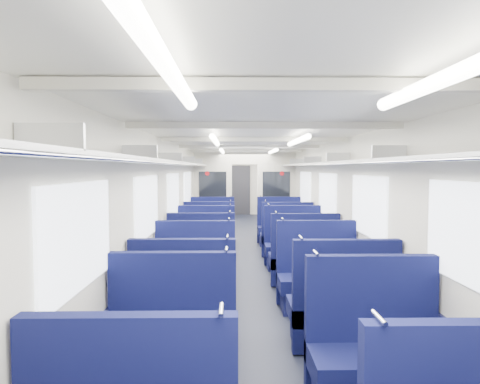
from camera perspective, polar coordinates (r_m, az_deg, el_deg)
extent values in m
cube|color=black|center=(8.34, 1.25, -9.88)|extent=(2.80, 18.00, 0.01)
cube|color=silver|center=(8.13, 1.27, 6.47)|extent=(2.80, 18.00, 0.01)
cube|color=beige|center=(8.22, -8.55, -1.80)|extent=(0.02, 18.00, 2.35)
cube|color=#101235|center=(8.33, -8.39, -7.46)|extent=(0.03, 17.90, 0.70)
cube|color=beige|center=(8.32, 10.95, -1.76)|extent=(0.02, 18.00, 2.35)
cube|color=#101235|center=(8.43, 10.78, -7.36)|extent=(0.03, 17.90, 0.70)
cube|color=beige|center=(17.13, 0.12, 0.86)|extent=(2.80, 0.02, 2.35)
cube|color=#B2B5BA|center=(8.16, -7.34, 3.76)|extent=(0.34, 17.40, 0.04)
cylinder|color=silver|center=(8.14, -6.08, 3.63)|extent=(0.02, 17.40, 0.02)
cube|color=#B2B5BA|center=(2.30, -24.37, 6.81)|extent=(0.34, 0.03, 0.14)
cube|color=#B2B5BA|center=(4.21, -13.45, 5.27)|extent=(0.34, 0.03, 0.14)
cube|color=#B2B5BA|center=(6.18, -9.42, 4.65)|extent=(0.34, 0.03, 0.14)
cube|color=#B2B5BA|center=(8.16, -7.34, 4.32)|extent=(0.34, 0.03, 0.14)
cube|color=#B2B5BA|center=(10.15, -6.08, 4.12)|extent=(0.34, 0.03, 0.14)
cube|color=#B2B5BA|center=(12.15, -5.23, 3.98)|extent=(0.34, 0.03, 0.14)
cube|color=#B2B5BA|center=(14.14, -4.62, 3.88)|extent=(0.34, 0.03, 0.14)
cube|color=#B2B5BA|center=(16.14, -4.16, 3.81)|extent=(0.34, 0.03, 0.14)
cube|color=#B2B5BA|center=(8.25, 9.78, 3.74)|extent=(0.34, 17.40, 0.04)
cylinder|color=silver|center=(8.22, 8.54, 3.61)|extent=(0.02, 17.40, 0.02)
cube|color=#B2B5BA|center=(4.39, 19.56, 5.09)|extent=(0.34, 0.03, 0.14)
cube|color=#B2B5BA|center=(6.30, 13.17, 4.58)|extent=(0.34, 0.03, 0.14)
cube|color=#B2B5BA|center=(8.26, 9.79, 4.29)|extent=(0.34, 0.03, 0.14)
cube|color=#B2B5BA|center=(10.23, 7.70, 4.10)|extent=(0.34, 0.03, 0.14)
cube|color=#B2B5BA|center=(12.21, 6.29, 3.97)|extent=(0.34, 0.03, 0.14)
cube|color=#B2B5BA|center=(14.19, 5.28, 3.88)|extent=(0.34, 0.03, 0.14)
cube|color=#B2B5BA|center=(16.18, 4.51, 3.81)|extent=(0.34, 0.03, 0.14)
cube|color=white|center=(3.14, -20.95, -5.68)|extent=(0.02, 1.30, 0.75)
cube|color=white|center=(5.34, -12.48, -1.92)|extent=(0.02, 1.30, 0.75)
cube|color=white|center=(7.60, -9.01, -0.36)|extent=(0.02, 1.30, 0.75)
cube|color=white|center=(9.88, -7.14, 0.48)|extent=(0.02, 1.30, 0.75)
cube|color=white|center=(12.67, -5.77, 1.10)|extent=(0.02, 1.30, 0.75)
cube|color=white|center=(14.96, -5.02, 1.43)|extent=(0.02, 1.30, 0.75)
cube|color=white|center=(3.40, 29.03, -5.19)|extent=(0.02, 1.30, 0.75)
cube|color=white|center=(5.50, 16.99, -1.84)|extent=(0.02, 1.30, 0.75)
cube|color=white|center=(7.71, 11.74, -0.34)|extent=(0.02, 1.30, 0.75)
cube|color=white|center=(9.97, 8.84, 0.49)|extent=(0.02, 1.30, 0.75)
cube|color=white|center=(12.73, 6.71, 1.11)|extent=(0.02, 1.30, 0.75)
cube|color=white|center=(15.01, 5.54, 1.44)|extent=(0.02, 1.30, 0.75)
cube|color=beige|center=(2.17, 7.52, 14.22)|extent=(2.70, 0.06, 0.06)
cube|color=beige|center=(4.14, 3.41, 9.00)|extent=(2.70, 0.06, 0.06)
cube|color=beige|center=(6.13, 1.99, 7.14)|extent=(2.70, 0.06, 0.06)
cube|color=beige|center=(8.13, 1.27, 6.19)|extent=(2.70, 0.06, 0.06)
cube|color=beige|center=(10.12, 0.84, 5.61)|extent=(2.70, 0.06, 0.06)
cube|color=beige|center=(12.12, 0.55, 5.23)|extent=(2.70, 0.06, 0.06)
cube|color=beige|center=(14.12, 0.34, 4.95)|extent=(2.70, 0.06, 0.06)
cube|color=beige|center=(16.12, 0.18, 4.74)|extent=(2.70, 0.06, 0.06)
cylinder|color=white|center=(1.67, -9.54, 15.81)|extent=(0.07, 1.60, 0.07)
cylinder|color=white|center=(5.63, -3.39, 6.97)|extent=(0.07, 1.60, 0.07)
cylinder|color=white|center=(9.12, -2.44, 5.55)|extent=(0.07, 1.60, 0.07)
cylinder|color=white|center=(13.62, -1.94, 4.80)|extent=(0.07, 1.60, 0.07)
cylinder|color=white|center=(1.86, 27.50, 14.17)|extent=(0.07, 1.60, 0.07)
cylinder|color=white|center=(5.69, 7.83, 6.91)|extent=(0.07, 1.60, 0.07)
cylinder|color=white|center=(9.16, 4.49, 5.54)|extent=(0.07, 1.60, 0.07)
cylinder|color=white|center=(13.64, 2.70, 4.80)|extent=(0.07, 1.60, 0.07)
cube|color=black|center=(17.08, 0.12, 0.26)|extent=(0.75, 0.06, 2.00)
cube|color=beige|center=(11.60, -3.71, -0.30)|extent=(1.05, 0.08, 2.35)
cube|color=black|center=(11.54, -3.73, 0.80)|extent=(0.76, 0.02, 0.80)
cylinder|color=#B20B13|center=(11.53, -4.48, 2.54)|extent=(0.12, 0.01, 0.12)
cube|color=beige|center=(11.65, 4.92, -0.29)|extent=(1.05, 0.08, 2.35)
cube|color=black|center=(11.59, 4.95, 0.80)|extent=(0.76, 0.02, 0.80)
cylinder|color=#B20B13|center=(11.59, 5.70, 2.53)|extent=(0.12, 0.01, 0.12)
cube|color=beige|center=(11.57, 0.62, 4.65)|extent=(0.70, 0.08, 0.35)
cylinder|color=silver|center=(2.14, -2.55, -15.70)|extent=(0.02, 0.17, 0.02)
cylinder|color=silver|center=(2.14, 18.38, -15.90)|extent=(0.02, 0.17, 0.02)
cube|color=#0D1140|center=(3.69, -9.58, -21.13)|extent=(1.09, 0.57, 0.19)
cube|color=#0D0F35|center=(3.80, -9.55, -24.34)|extent=(1.00, 0.46, 0.28)
cube|color=#0D1140|center=(3.82, -9.07, -16.59)|extent=(1.09, 0.10, 1.16)
cylinder|color=silver|center=(3.63, -1.86, -7.80)|extent=(0.02, 0.17, 0.02)
cube|color=#0D1140|center=(3.69, 18.43, -21.25)|extent=(1.09, 0.57, 0.19)
cube|color=#0D1140|center=(3.81, 17.29, -16.75)|extent=(1.09, 0.10, 1.16)
cylinder|color=silver|center=(3.54, 10.27, -8.13)|extent=(0.02, 0.17, 0.02)
cube|color=#0D1140|center=(4.74, -7.45, -15.51)|extent=(1.09, 0.57, 0.19)
cube|color=#0D0F35|center=(4.82, -7.43, -18.14)|extent=(1.00, 0.46, 0.28)
cube|color=#0D1140|center=(4.45, -7.82, -13.70)|extent=(1.09, 0.10, 1.16)
cylinder|color=silver|center=(4.28, -1.71, -6.09)|extent=(0.02, 0.17, 0.02)
cube|color=#0D1140|center=(4.79, 13.39, -15.38)|extent=(1.09, 0.57, 0.19)
cube|color=#0D0F35|center=(4.87, 13.36, -17.98)|extent=(1.00, 0.46, 0.28)
cube|color=#0D1140|center=(4.50, 14.19, -13.56)|extent=(1.09, 0.10, 1.16)
cylinder|color=silver|center=(4.27, 8.28, -6.14)|extent=(0.02, 0.17, 0.02)
cube|color=#0D1140|center=(5.70, -6.27, -12.25)|extent=(1.09, 0.57, 0.19)
cube|color=#0D0F35|center=(5.76, -6.25, -14.49)|extent=(1.00, 0.46, 0.28)
cube|color=#0D1140|center=(5.87, -6.07, -9.51)|extent=(1.09, 0.10, 1.16)
cylinder|color=silver|center=(5.74, -1.51, -3.69)|extent=(0.02, 0.17, 0.02)
cube|color=#0D1140|center=(5.79, 10.70, -12.03)|extent=(1.09, 0.57, 0.19)
cube|color=#0D0F35|center=(5.86, 10.67, -14.23)|extent=(1.00, 0.46, 0.28)
cube|color=#0D1140|center=(5.96, 10.27, -9.34)|extent=(1.09, 0.10, 1.16)
cylinder|color=silver|center=(5.79, 5.83, -3.65)|extent=(0.02, 0.17, 0.02)
cube|color=#0D1140|center=(7.10, -5.17, -9.13)|extent=(1.09, 0.57, 0.19)
cube|color=#0D0F35|center=(7.15, -5.16, -10.96)|extent=(1.00, 0.46, 0.28)
cube|color=#0D1140|center=(6.83, -5.32, -7.69)|extent=(1.09, 0.10, 1.16)
cylinder|color=silver|center=(6.72, -1.42, -2.68)|extent=(0.02, 0.17, 0.02)
cube|color=#0D1140|center=(7.07, 8.49, -9.21)|extent=(1.09, 0.57, 0.19)
cube|color=#0D0F35|center=(7.12, 8.48, -11.04)|extent=(1.00, 0.46, 0.28)
cube|color=#0D1140|center=(6.80, 8.83, -7.76)|extent=(1.09, 0.10, 1.16)
cylinder|color=silver|center=(6.65, 4.95, -2.75)|extent=(0.02, 0.17, 0.02)
cube|color=#0D1140|center=(7.95, -4.70, -7.78)|extent=(1.09, 0.57, 0.19)
cube|color=#0D0F35|center=(8.00, -4.69, -9.42)|extent=(1.00, 0.46, 0.28)
cube|color=#0D1140|center=(8.14, -4.59, -5.90)|extent=(1.09, 0.10, 1.16)
cylinder|color=silver|center=(8.05, -1.34, -1.69)|extent=(0.02, 0.17, 0.02)
cube|color=#0D1140|center=(8.02, 7.34, -7.71)|extent=(1.09, 0.57, 0.19)
cube|color=#0D0F35|center=(8.07, 7.32, -9.33)|extent=(1.00, 0.46, 0.28)
cube|color=#0D1140|center=(8.21, 7.11, -5.84)|extent=(1.09, 0.10, 1.16)
cylinder|color=silver|center=(8.08, 3.90, -1.68)|extent=(0.02, 0.17, 0.02)
cube|color=#0D1140|center=(9.30, -4.14, -6.16)|extent=(1.09, 0.57, 0.19)
cube|color=#0D0F35|center=(9.35, -4.13, -7.57)|extent=(1.00, 0.46, 0.28)
cube|color=#0D1140|center=(9.04, -4.23, -4.98)|extent=(1.09, 0.10, 1.16)
cylinder|color=silver|center=(8.96, -1.30, -1.19)|extent=(0.02, 0.17, 0.02)
cube|color=#0D1140|center=(9.20, 6.24, -6.27)|extent=(1.09, 0.57, 0.19)
cube|color=#0D0F35|center=(9.25, 6.24, -7.70)|extent=(1.00, 0.46, 0.28)
cube|color=#0D1140|center=(8.94, 6.44, -5.08)|extent=(1.09, 0.10, 1.16)
cylinder|color=silver|center=(8.83, 3.49, -1.26)|extent=(0.02, 0.17, 0.02)
cube|color=#0D1140|center=(10.30, -3.82, -5.24)|extent=(1.09, 0.57, 0.19)
cube|color=#0D0F35|center=(10.34, -3.82, -6.52)|extent=(1.00, 0.46, 0.28)
cube|color=#0D1140|center=(10.50, -3.76, -3.83)|extent=(1.09, 0.10, 1.16)
cylinder|color=silver|center=(10.43, -1.24, -0.56)|extent=(0.02, 0.17, 0.02)
cube|color=#0D1140|center=(10.36, 5.43, -5.19)|extent=(1.09, 0.57, 0.19)
cube|color=#0D0F35|center=(10.40, 5.42, -6.46)|extent=(1.00, 0.46, 0.28)
cube|color=#0D1140|center=(10.56, 5.29, -3.79)|extent=(1.09, 0.10, 1.16)
cylinder|color=silver|center=(10.47, 2.80, -0.55)|extent=(0.02, 0.17, 0.02)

